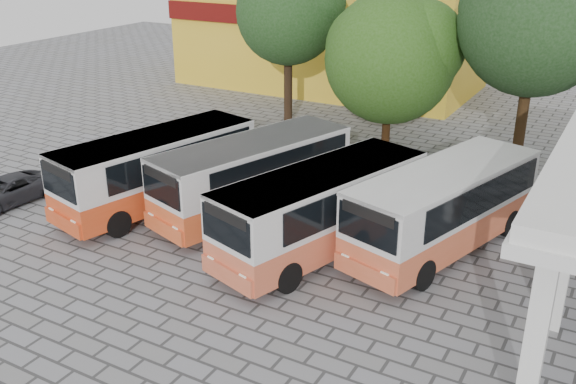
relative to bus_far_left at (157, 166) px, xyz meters
The scene contains 10 objects.
ground 8.13m from the bus_far_left, 21.95° to the right, with size 90.00×90.00×0.00m, color gray.
shophouse_block 23.43m from the bus_far_left, 98.98° to the left, with size 20.40×10.40×8.30m.
bus_far_left is the anchor object (origin of this frame).
bus_centre_left 3.92m from the bus_far_left, 19.39° to the left, with size 4.89×8.82×2.99m.
bus_centre_right 7.47m from the bus_far_left, ahead, with size 4.83×8.82×2.99m.
bus_far_right 11.19m from the bus_far_left, ahead, with size 4.80×8.83×3.00m.
tree_left 13.93m from the bus_far_left, 95.72° to the left, with size 5.97×5.68×9.05m.
tree_middle 13.34m from the bus_far_left, 66.75° to the left, with size 6.84×6.51×7.78m.
tree_right 17.55m from the bus_far_left, 45.82° to the left, with size 6.99×6.66×10.08m.
parked_car 6.42m from the bus_far_left, 153.51° to the right, with size 1.84×3.98×1.11m, color #2A2B30.
Camera 1 is at (8.87, -15.25, 10.52)m, focal length 40.00 mm.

